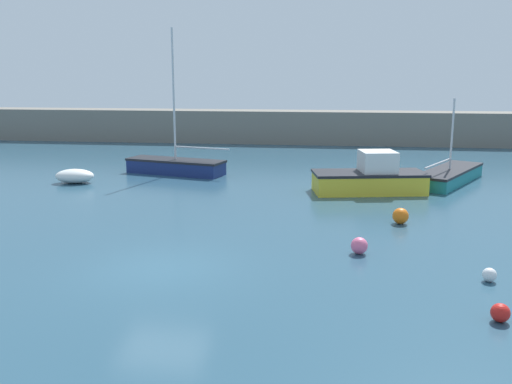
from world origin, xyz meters
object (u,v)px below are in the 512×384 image
Objects in this scene: dinghy_near_pier at (75,176)px; sailboat_short_mast at (449,175)px; mooring_buoy_pink at (359,246)px; sailboat_tall_mast at (176,165)px; mooring_buoy_orange at (401,216)px; mooring_buoy_red at (500,313)px; mooring_buoy_white at (489,275)px; motorboat_with_cabin at (371,178)px.

sailboat_short_mast is at bearing -179.27° from dinghy_near_pier.
sailboat_short_mast is at bearing 67.78° from mooring_buoy_pink.
mooring_buoy_orange is at bearing 154.83° from sailboat_tall_mast.
mooring_buoy_red reaches higher than mooring_buoy_white.
motorboat_with_cabin is at bearing 98.04° from mooring_buoy_red.
sailboat_short_mast reaches higher than motorboat_with_cabin.
sailboat_short_mast reaches higher than mooring_buoy_orange.
sailboat_short_mast is (18.44, 2.52, 0.01)m from dinghy_near_pier.
mooring_buoy_white is (0.43, 2.54, -0.02)m from mooring_buoy_red.
dinghy_near_pier reaches higher than mooring_buoy_orange.
mooring_buoy_white is (-1.68, -14.07, -0.18)m from sailboat_short_mast.
mooring_buoy_orange reaches higher than mooring_buoy_white.
sailboat_tall_mast reaches higher than dinghy_near_pier.
sailboat_tall_mast is 14.19m from mooring_buoy_orange.
mooring_buoy_red is 1.13× the size of mooring_buoy_white.
sailboat_short_mast reaches higher than dinghy_near_pier.
mooring_buoy_white is at bearing -30.61° from mooring_buoy_pink.
mooring_buoy_white is at bearing 138.36° from dinghy_near_pier.
sailboat_tall_mast is 20.59× the size of mooring_buoy_white.
motorboat_with_cabin is 11.43m from mooring_buoy_white.
mooring_buoy_red is 5.31m from mooring_buoy_pink.
mooring_buoy_red is at bearing 139.69° from sailboat_tall_mast.
mooring_buoy_orange is at bearing 86.92° from motorboat_with_cabin.
sailboat_short_mast is 16.84× the size of mooring_buoy_white.
sailboat_tall_mast reaches higher than sailboat_short_mast.
sailboat_tall_mast is at bearing 115.25° from sailboat_short_mast.
mooring_buoy_red is (16.33, -14.09, -0.14)m from dinghy_near_pier.
motorboat_with_cabin is 10.77m from sailboat_tall_mast.
motorboat_with_cabin is 10.41× the size of mooring_buoy_pink.
mooring_buoy_orange is 1.14× the size of mooring_buoy_pink.
mooring_buoy_orange is (15.12, -5.87, -0.06)m from dinghy_near_pier.
mooring_buoy_pink is (13.48, -9.62, -0.10)m from dinghy_near_pier.
dinghy_near_pier is at bearing 145.41° from mooring_buoy_white.
sailboat_short_mast is 16.74m from mooring_buoy_red.
motorboat_with_cabin reaches higher than dinghy_near_pier.
mooring_buoy_pink is at bearing 140.47° from sailboat_tall_mast.
motorboat_with_cabin is 9.29m from mooring_buoy_pink.
dinghy_near_pier is 5.37m from sailboat_tall_mast.
mooring_buoy_orange is at bearing 98.35° from mooring_buoy_red.
mooring_buoy_pink is at bearing 137.44° from dinghy_near_pier.
motorboat_with_cabin reaches higher than mooring_buoy_white.
mooring_buoy_orange is at bearing 151.74° from dinghy_near_pier.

